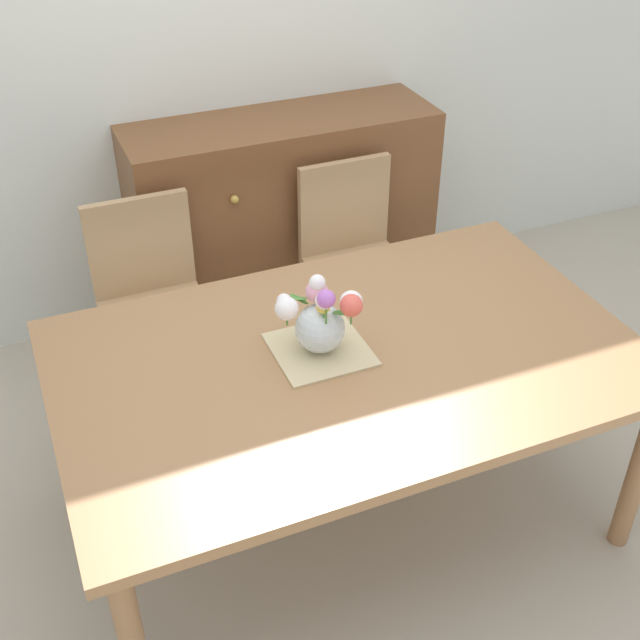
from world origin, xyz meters
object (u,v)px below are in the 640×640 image
(chair_left, at_px, (151,294))
(chair_right, at_px, (354,251))
(dining_table, at_px, (347,371))
(flower_vase, at_px, (321,319))
(dresser, at_px, (284,221))

(chair_left, bearing_deg, chair_right, -180.00)
(dining_table, height_order, flower_vase, flower_vase)
(chair_right, relative_size, flower_vase, 3.23)
(dresser, xyz_separation_m, flower_vase, (-0.35, -1.29, 0.37))
(dining_table, distance_m, chair_right, 1.04)
(chair_right, bearing_deg, chair_left, 0.00)
(chair_left, height_order, chair_right, same)
(dining_table, xyz_separation_m, flower_vase, (-0.08, 0.04, 0.20))
(chair_right, relative_size, dresser, 0.64)
(chair_right, bearing_deg, dresser, -66.66)
(chair_left, height_order, flower_vase, flower_vase)
(dining_table, xyz_separation_m, chair_left, (-0.45, 0.92, -0.15))
(dining_table, bearing_deg, chair_right, 64.02)
(chair_left, bearing_deg, flower_vase, 113.05)
(dining_table, bearing_deg, flower_vase, 150.31)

